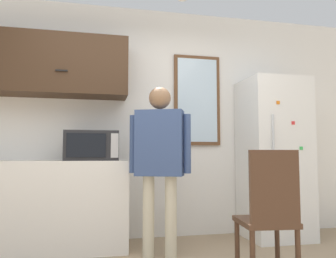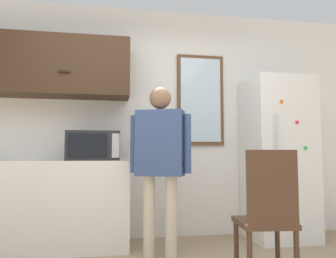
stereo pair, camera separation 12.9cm
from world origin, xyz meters
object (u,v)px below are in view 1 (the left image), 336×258
Objects in this scene: refrigerator at (274,158)px; chair at (269,210)px; person at (160,152)px; microwave at (92,146)px.

refrigerator is 1.85× the size of chair.
refrigerator reaches higher than chair.
microwave is at bearing 174.10° from person.
microwave is 0.33× the size of person.
person is at bearing -164.09° from refrigerator.
chair is (0.70, -0.77, -0.45)m from person.
refrigerator reaches higher than microwave.
refrigerator reaches higher than person.
microwave is 0.29× the size of refrigerator.
microwave is 2.07m from refrigerator.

